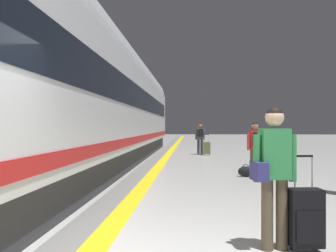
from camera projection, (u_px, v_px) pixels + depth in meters
safety_line_strip at (159, 165)px, 13.06m from camera, size 0.36×80.00×0.01m
tactile_edge_band at (150, 165)px, 13.08m from camera, size 0.66×80.00×0.01m
high_speed_train at (79, 91)px, 10.37m from camera, size 2.94×32.27×4.97m
traveller_foreground at (273, 167)px, 4.16m from camera, size 0.55×0.34×1.70m
rolling_suitcase_foreground at (306, 218)px, 4.10m from camera, size 0.40×0.27×1.12m
passenger_near at (255, 144)px, 10.44m from camera, size 0.48×0.37×1.59m
duffel_bag_near at (246, 171)px, 10.17m from camera, size 0.44×0.26×0.36m
passenger_mid at (200, 136)px, 18.00m from camera, size 0.51×0.35×1.64m
suitcase_mid at (207, 148)px, 17.68m from camera, size 0.39×0.25×1.05m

